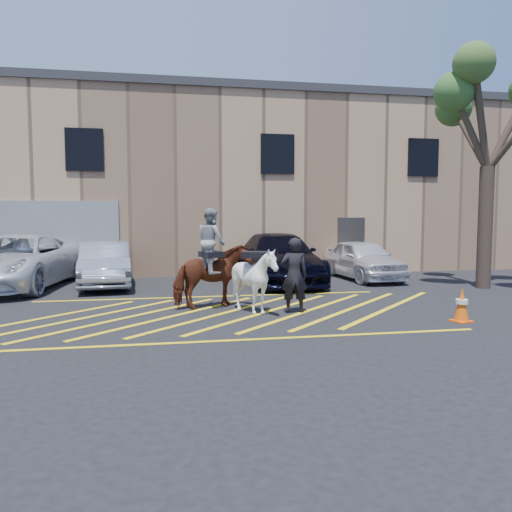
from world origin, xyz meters
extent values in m
plane|color=black|center=(0.00, 0.00, 0.00)|extent=(90.00, 90.00, 0.00)
imported|color=white|center=(-5.86, 4.92, 0.84)|extent=(3.57, 6.37, 1.68)
imported|color=#9A9EA9|center=(-3.17, 4.92, 0.72)|extent=(1.93, 4.47, 1.43)
imported|color=black|center=(2.57, 4.87, 0.83)|extent=(2.39, 5.72, 1.65)
imported|color=white|center=(5.71, 5.08, 0.71)|extent=(1.96, 4.28, 1.42)
imported|color=black|center=(1.70, -0.44, 0.89)|extent=(0.69, 0.49, 1.77)
cube|color=tan|center=(0.00, 12.00, 3.50)|extent=(32.00, 10.00, 7.00)
cube|color=#2D2D30|center=(0.00, 12.00, 7.15)|extent=(32.20, 10.20, 0.30)
cube|color=black|center=(-4.00, 6.96, 4.60)|extent=(1.30, 0.08, 1.50)
cube|color=black|center=(3.00, 6.96, 4.60)|extent=(1.30, 0.08, 1.50)
cube|color=black|center=(9.00, 6.96, 4.60)|extent=(1.30, 0.08, 1.50)
cube|color=#38332D|center=(6.00, 6.96, 1.10)|extent=(1.10, 0.08, 2.20)
cube|color=yellow|center=(-4.20, -0.30, 0.01)|extent=(4.20, 4.20, 0.01)
cube|color=yellow|center=(-3.15, -0.30, 0.01)|extent=(4.20, 4.20, 0.01)
cube|color=yellow|center=(-2.10, -0.30, 0.01)|extent=(4.20, 4.20, 0.01)
cube|color=yellow|center=(-1.05, -0.30, 0.01)|extent=(4.20, 4.20, 0.01)
cube|color=yellow|center=(0.00, -0.30, 0.01)|extent=(4.20, 4.20, 0.01)
cube|color=yellow|center=(1.05, -0.30, 0.01)|extent=(4.20, 4.20, 0.01)
cube|color=yellow|center=(2.10, -0.30, 0.01)|extent=(4.20, 4.20, 0.01)
cube|color=yellow|center=(3.15, -0.30, 0.01)|extent=(4.20, 4.20, 0.01)
cube|color=yellow|center=(4.20, -0.30, 0.01)|extent=(4.20, 4.20, 0.01)
cube|color=yellow|center=(0.00, 2.20, 0.01)|extent=(9.50, 0.12, 0.01)
cube|color=yellow|center=(0.00, -2.80, 0.01)|extent=(9.50, 0.12, 0.01)
imported|color=maroon|center=(-0.16, 0.48, 0.79)|extent=(2.05, 1.44, 1.58)
imported|color=gray|center=(-0.16, 0.48, 1.66)|extent=(0.84, 0.94, 1.61)
cube|color=black|center=(-0.16, 0.48, 1.34)|extent=(0.62, 0.68, 0.14)
imported|color=white|center=(0.77, -0.33, 0.77)|extent=(1.62, 1.72, 1.55)
cube|color=black|center=(0.77, -0.33, 1.38)|extent=(0.68, 0.61, 0.14)
cube|color=#FB4D0A|center=(4.99, -2.09, 0.01)|extent=(0.46, 0.46, 0.03)
cone|color=#E65609|center=(4.99, -2.09, 0.38)|extent=(0.32, 0.32, 0.70)
cylinder|color=silver|center=(4.99, -2.09, 0.44)|extent=(0.25, 0.25, 0.10)
cylinder|color=#403127|center=(8.60, 2.32, 1.90)|extent=(0.44, 0.44, 3.80)
cylinder|color=#423028|center=(9.38, 2.46, 4.97)|extent=(1.76, 0.51, 2.68)
cylinder|color=#48352B|center=(8.52, 3.18, 4.80)|extent=(0.33, 1.88, 2.34)
cylinder|color=#4D412E|center=(7.99, 2.32, 4.85)|extent=(1.40, 0.20, 2.39)
cylinder|color=#4C412E|center=(8.12, 2.04, 5.20)|extent=(1.16, 0.77, 3.11)
sphere|color=#3D672C|center=(8.45, 4.04, 5.91)|extent=(1.20, 1.20, 1.20)
sphere|color=#477432|center=(7.38, 2.32, 6.00)|extent=(1.20, 1.20, 1.20)
sphere|color=#42682C|center=(7.65, 1.77, 6.71)|extent=(1.20, 1.20, 1.20)
camera|label=1|loc=(-1.32, -11.70, 2.29)|focal=35.00mm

